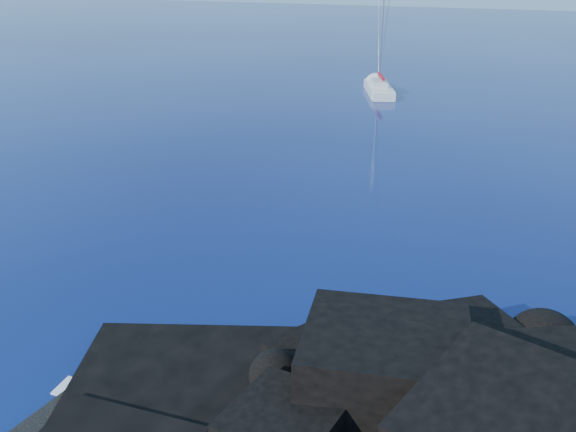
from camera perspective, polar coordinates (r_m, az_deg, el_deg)
name	(u,v)px	position (r m, az deg, el deg)	size (l,w,h in m)	color
surf_foam	(229,386)	(19.86, -5.97, -16.78)	(10.00, 8.00, 0.06)	white
sailboat	(378,93)	(64.83, 9.17, 12.24)	(2.49, 11.87, 12.45)	white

